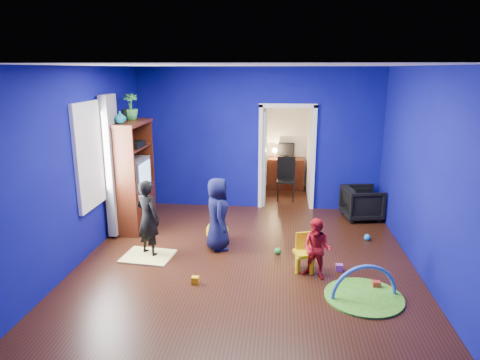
# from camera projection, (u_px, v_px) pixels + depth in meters

# --- Properties ---
(floor) EXTENTS (5.00, 5.50, 0.01)m
(floor) POSITION_uv_depth(u_px,v_px,m) (246.00, 263.00, 6.48)
(floor) COLOR black
(floor) RESTS_ON ground
(ceiling) EXTENTS (5.00, 5.50, 0.01)m
(ceiling) POSITION_uv_depth(u_px,v_px,m) (247.00, 65.00, 5.75)
(ceiling) COLOR white
(ceiling) RESTS_ON wall_back
(wall_back) EXTENTS (5.00, 0.02, 2.90)m
(wall_back) POSITION_uv_depth(u_px,v_px,m) (258.00, 139.00, 8.76)
(wall_back) COLOR #090A6F
(wall_back) RESTS_ON floor
(wall_front) EXTENTS (5.00, 0.02, 2.90)m
(wall_front) POSITION_uv_depth(u_px,v_px,m) (217.00, 248.00, 3.47)
(wall_front) COLOR #090A6F
(wall_front) RESTS_ON floor
(wall_left) EXTENTS (0.02, 5.50, 2.90)m
(wall_left) POSITION_uv_depth(u_px,v_px,m) (79.00, 166.00, 6.36)
(wall_left) COLOR #090A6F
(wall_left) RESTS_ON floor
(wall_right) EXTENTS (0.02, 5.50, 2.90)m
(wall_right) POSITION_uv_depth(u_px,v_px,m) (427.00, 174.00, 5.87)
(wall_right) COLOR #090A6F
(wall_right) RESTS_ON floor
(alcove) EXTENTS (1.00, 1.75, 2.50)m
(alcove) POSITION_uv_depth(u_px,v_px,m) (287.00, 142.00, 9.60)
(alcove) COLOR silver
(alcove) RESTS_ON floor
(armchair) EXTENTS (0.82, 0.80, 0.64)m
(armchair) POSITION_uv_depth(u_px,v_px,m) (362.00, 203.00, 8.32)
(armchair) COLOR black
(armchair) RESTS_ON floor
(child_black) EXTENTS (0.53, 0.48, 1.22)m
(child_black) POSITION_uv_depth(u_px,v_px,m) (148.00, 218.00, 6.62)
(child_black) COLOR black
(child_black) RESTS_ON floor
(child_navy) EXTENTS (0.52, 0.66, 1.19)m
(child_navy) POSITION_uv_depth(u_px,v_px,m) (218.00, 214.00, 6.86)
(child_navy) COLOR #0E1433
(child_navy) RESTS_ON floor
(toddler_red) EXTENTS (0.52, 0.47, 0.86)m
(toddler_red) POSITION_uv_depth(u_px,v_px,m) (317.00, 249.00, 5.93)
(toddler_red) COLOR red
(toddler_red) RESTS_ON floor
(vase) EXTENTS (0.24, 0.24, 0.21)m
(vase) POSITION_uv_depth(u_px,v_px,m) (120.00, 117.00, 7.17)
(vase) COLOR #0D586F
(vase) RESTS_ON tv_armoire
(potted_plant) EXTENTS (0.34, 0.34, 0.47)m
(potted_plant) POSITION_uv_depth(u_px,v_px,m) (130.00, 107.00, 7.64)
(potted_plant) COLOR green
(potted_plant) RESTS_ON tv_armoire
(tv_armoire) EXTENTS (0.58, 1.14, 1.96)m
(tv_armoire) POSITION_uv_depth(u_px,v_px,m) (131.00, 176.00, 7.74)
(tv_armoire) COLOR #3D140A
(tv_armoire) RESTS_ON floor
(crt_tv) EXTENTS (0.46, 0.70, 0.54)m
(crt_tv) POSITION_uv_depth(u_px,v_px,m) (133.00, 173.00, 7.72)
(crt_tv) COLOR silver
(crt_tv) RESTS_ON tv_armoire
(yellow_blanket) EXTENTS (0.81, 0.67, 0.03)m
(yellow_blanket) POSITION_uv_depth(u_px,v_px,m) (148.00, 256.00, 6.68)
(yellow_blanket) COLOR #F2E07A
(yellow_blanket) RESTS_ON floor
(hopper_ball) EXTENTS (0.38, 0.38, 0.38)m
(hopper_ball) POSITION_uv_depth(u_px,v_px,m) (217.00, 232.00, 7.21)
(hopper_ball) COLOR yellow
(hopper_ball) RESTS_ON floor
(kid_chair) EXTENTS (0.35, 0.35, 0.50)m
(kid_chair) POSITION_uv_depth(u_px,v_px,m) (305.00, 255.00, 6.18)
(kid_chair) COLOR yellow
(kid_chair) RESTS_ON floor
(play_mat) EXTENTS (1.00, 1.00, 0.03)m
(play_mat) POSITION_uv_depth(u_px,v_px,m) (364.00, 297.00, 5.50)
(play_mat) COLOR #328E20
(play_mat) RESTS_ON floor
(toy_arch) EXTENTS (0.88, 0.26, 0.89)m
(toy_arch) POSITION_uv_depth(u_px,v_px,m) (364.00, 296.00, 5.49)
(toy_arch) COLOR #3F8CD8
(toy_arch) RESTS_ON floor
(window_left) EXTENTS (0.03, 0.95, 1.55)m
(window_left) POSITION_uv_depth(u_px,v_px,m) (90.00, 155.00, 6.67)
(window_left) COLOR white
(window_left) RESTS_ON wall_left
(curtain) EXTENTS (0.14, 0.42, 2.40)m
(curtain) POSITION_uv_depth(u_px,v_px,m) (112.00, 166.00, 7.26)
(curtain) COLOR slate
(curtain) RESTS_ON floor
(doorway) EXTENTS (1.16, 0.10, 2.10)m
(doorway) POSITION_uv_depth(u_px,v_px,m) (287.00, 159.00, 8.81)
(doorway) COLOR white
(doorway) RESTS_ON floor
(study_desk) EXTENTS (0.88, 0.44, 0.75)m
(study_desk) POSITION_uv_depth(u_px,v_px,m) (286.00, 173.00, 10.43)
(study_desk) COLOR #3D140A
(study_desk) RESTS_ON floor
(desk_monitor) EXTENTS (0.40, 0.05, 0.32)m
(desk_monitor) POSITION_uv_depth(u_px,v_px,m) (286.00, 149.00, 10.40)
(desk_monitor) COLOR black
(desk_monitor) RESTS_ON study_desk
(desk_lamp) EXTENTS (0.14, 0.14, 0.14)m
(desk_lamp) POSITION_uv_depth(u_px,v_px,m) (275.00, 150.00, 10.38)
(desk_lamp) COLOR #FFD88C
(desk_lamp) RESTS_ON study_desk
(folding_chair) EXTENTS (0.40, 0.40, 0.92)m
(folding_chair) POSITION_uv_depth(u_px,v_px,m) (286.00, 180.00, 9.49)
(folding_chair) COLOR black
(folding_chair) RESTS_ON floor
(book_shelf) EXTENTS (0.88, 0.24, 0.04)m
(book_shelf) POSITION_uv_depth(u_px,v_px,m) (287.00, 105.00, 10.12)
(book_shelf) COLOR white
(book_shelf) RESTS_ON study_desk
(toy_0) EXTENTS (0.10, 0.08, 0.10)m
(toy_0) POSITION_uv_depth(u_px,v_px,m) (376.00, 285.00, 5.73)
(toy_0) COLOR red
(toy_0) RESTS_ON floor
(toy_1) EXTENTS (0.11, 0.11, 0.11)m
(toy_1) POSITION_uv_depth(u_px,v_px,m) (367.00, 237.00, 7.33)
(toy_1) COLOR #2490CC
(toy_1) RESTS_ON floor
(toy_2) EXTENTS (0.10, 0.08, 0.10)m
(toy_2) POSITION_uv_depth(u_px,v_px,m) (195.00, 280.00, 5.85)
(toy_2) COLOR #EFB20C
(toy_2) RESTS_ON floor
(toy_3) EXTENTS (0.11, 0.11, 0.11)m
(toy_3) POSITION_uv_depth(u_px,v_px,m) (278.00, 251.00, 6.78)
(toy_3) COLOR green
(toy_3) RESTS_ON floor
(toy_4) EXTENTS (0.10, 0.08, 0.10)m
(toy_4) POSITION_uv_depth(u_px,v_px,m) (339.00, 268.00, 6.22)
(toy_4) COLOR #BA47BE
(toy_4) RESTS_ON floor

